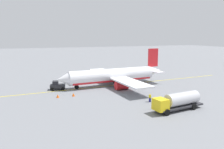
{
  "coord_description": "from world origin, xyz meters",
  "views": [
    {
      "loc": [
        21.23,
        54.16,
        13.19
      ],
      "look_at": [
        0.0,
        0.0,
        3.0
      ],
      "focal_mm": 35.62,
      "sensor_mm": 36.0,
      "label": 1
    }
  ],
  "objects_px": {
    "refueling_worker": "(150,98)",
    "safety_cone_wingtip": "(73,95)",
    "fuel_tanker": "(178,101)",
    "pushback_tug": "(57,86)",
    "airplane": "(114,76)",
    "safety_cone_nose": "(58,96)"
  },
  "relations": [
    {
      "from": "pushback_tug",
      "to": "fuel_tanker",
      "type": "bearing_deg",
      "value": 127.24
    },
    {
      "from": "refueling_worker",
      "to": "safety_cone_wingtip",
      "type": "distance_m",
      "value": 16.74
    },
    {
      "from": "fuel_tanker",
      "to": "pushback_tug",
      "type": "height_order",
      "value": "fuel_tanker"
    },
    {
      "from": "refueling_worker",
      "to": "safety_cone_wingtip",
      "type": "xyz_separation_m",
      "value": [
        13.53,
        -9.84,
        -0.47
      ]
    },
    {
      "from": "pushback_tug",
      "to": "safety_cone_nose",
      "type": "height_order",
      "value": "pushback_tug"
    },
    {
      "from": "airplane",
      "to": "fuel_tanker",
      "type": "height_order",
      "value": "airplane"
    },
    {
      "from": "safety_cone_wingtip",
      "to": "safety_cone_nose",
      "type": "bearing_deg",
      "value": -2.23
    },
    {
      "from": "airplane",
      "to": "safety_cone_nose",
      "type": "distance_m",
      "value": 17.25
    },
    {
      "from": "pushback_tug",
      "to": "safety_cone_wingtip",
      "type": "xyz_separation_m",
      "value": [
        -2.45,
        7.51,
        -0.66
      ]
    },
    {
      "from": "refueling_worker",
      "to": "safety_cone_wingtip",
      "type": "relative_size",
      "value": 2.44
    },
    {
      "from": "safety_cone_wingtip",
      "to": "airplane",
      "type": "bearing_deg",
      "value": -150.93
    },
    {
      "from": "airplane",
      "to": "safety_cone_wingtip",
      "type": "xyz_separation_m",
      "value": [
        12.35,
        6.86,
        -2.26
      ]
    },
    {
      "from": "pushback_tug",
      "to": "airplane",
      "type": "bearing_deg",
      "value": 177.48
    },
    {
      "from": "refueling_worker",
      "to": "safety_cone_nose",
      "type": "xyz_separation_m",
      "value": [
        16.91,
        -9.98,
        -0.45
      ]
    },
    {
      "from": "fuel_tanker",
      "to": "refueling_worker",
      "type": "relative_size",
      "value": 6.09
    },
    {
      "from": "refueling_worker",
      "to": "safety_cone_wingtip",
      "type": "height_order",
      "value": "refueling_worker"
    },
    {
      "from": "safety_cone_nose",
      "to": "pushback_tug",
      "type": "bearing_deg",
      "value": -97.12
    },
    {
      "from": "airplane",
      "to": "refueling_worker",
      "type": "bearing_deg",
      "value": 94.06
    },
    {
      "from": "fuel_tanker",
      "to": "pushback_tug",
      "type": "distance_m",
      "value": 29.64
    },
    {
      "from": "pushback_tug",
      "to": "safety_cone_wingtip",
      "type": "distance_m",
      "value": 7.93
    },
    {
      "from": "pushback_tug",
      "to": "refueling_worker",
      "type": "relative_size",
      "value": 2.3
    },
    {
      "from": "refueling_worker",
      "to": "safety_cone_nose",
      "type": "relative_size",
      "value": 2.32
    }
  ]
}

